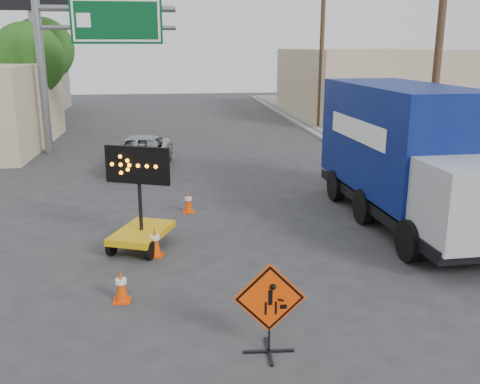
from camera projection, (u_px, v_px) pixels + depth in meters
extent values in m
plane|color=#2D2D30|center=(237.00, 364.00, 8.36)|extent=(100.00, 100.00, 0.00)
cube|color=gray|center=(356.00, 157.00, 23.59)|extent=(0.40, 60.00, 0.12)
cube|color=gray|center=(406.00, 156.00, 23.88)|extent=(4.00, 60.00, 0.15)
cube|color=tan|center=(365.00, 83.00, 38.08)|extent=(10.00, 14.00, 4.60)
cylinder|color=slate|center=(43.00, 79.00, 23.86)|extent=(0.36, 0.36, 6.80)
cylinder|color=slate|center=(107.00, 9.00, 23.45)|extent=(6.00, 0.28, 0.28)
cylinder|color=slate|center=(108.00, 28.00, 23.66)|extent=(6.00, 0.20, 0.20)
cube|color=#043E1C|center=(116.00, 20.00, 23.51)|extent=(4.00, 0.10, 2.00)
cube|color=silver|center=(116.00, 20.00, 23.45)|extent=(3.80, 0.01, 1.80)
cylinder|color=slate|center=(36.00, 52.00, 30.97)|extent=(0.44, 0.44, 9.00)
cylinder|color=#4F3521|center=(438.00, 56.00, 17.74)|extent=(0.26, 0.26, 9.00)
cylinder|color=#4F3521|center=(322.00, 52.00, 31.13)|extent=(0.26, 0.26, 9.00)
cylinder|color=#4F3521|center=(33.00, 109.00, 27.97)|extent=(0.28, 0.28, 3.25)
sphere|color=#1F4714|center=(28.00, 59.00, 27.29)|extent=(3.71, 3.71, 3.71)
cylinder|color=#4F3521|center=(46.00, 93.00, 35.45)|extent=(0.28, 0.28, 3.58)
sphere|color=#1F4714|center=(42.00, 49.00, 34.70)|extent=(4.10, 4.10, 4.10)
cube|color=black|center=(269.00, 351.00, 8.68)|extent=(0.83, 0.11, 0.04)
cube|color=black|center=(269.00, 351.00, 8.68)|extent=(0.11, 0.83, 0.04)
cylinder|color=black|center=(269.00, 334.00, 8.60)|extent=(0.03, 0.03, 0.65)
cube|color=#E63D04|center=(270.00, 298.00, 8.43)|extent=(1.17, 0.10, 1.17)
cube|color=black|center=(270.00, 298.00, 8.43)|extent=(1.09, 0.07, 1.10)
cube|color=#D19F0B|center=(142.00, 233.00, 13.06)|extent=(1.67, 2.06, 0.16)
cylinder|color=black|center=(140.00, 192.00, 12.79)|extent=(0.09, 0.09, 1.97)
cube|color=black|center=(138.00, 165.00, 12.61)|extent=(1.52, 0.69, 0.89)
imported|color=#B7BABF|center=(141.00, 153.00, 21.45)|extent=(2.62, 4.84, 1.29)
cube|color=black|center=(405.00, 203.00, 14.84)|extent=(2.60, 7.94, 0.30)
cube|color=#06104F|center=(399.00, 137.00, 15.14)|extent=(2.64, 6.17, 2.95)
cube|color=#9EA0A5|center=(471.00, 203.00, 11.58)|extent=(2.31, 1.84, 1.77)
cube|color=#E63D04|center=(122.00, 300.00, 10.42)|extent=(0.35, 0.35, 0.03)
cone|color=#E63D04|center=(121.00, 285.00, 10.33)|extent=(0.26, 0.26, 0.64)
cylinder|color=silver|center=(121.00, 281.00, 10.31)|extent=(0.22, 0.22, 0.09)
cube|color=#E63D04|center=(155.00, 255.00, 12.67)|extent=(0.45, 0.45, 0.03)
cone|color=#E63D04|center=(155.00, 241.00, 12.57)|extent=(0.29, 0.29, 0.70)
cylinder|color=silver|center=(155.00, 237.00, 12.55)|extent=(0.24, 0.24, 0.10)
cube|color=#E63D04|center=(189.00, 212.00, 16.02)|extent=(0.35, 0.35, 0.03)
cone|color=#E63D04|center=(188.00, 201.00, 15.93)|extent=(0.26, 0.26, 0.63)
cylinder|color=silver|center=(188.00, 199.00, 15.91)|extent=(0.21, 0.21, 0.09)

